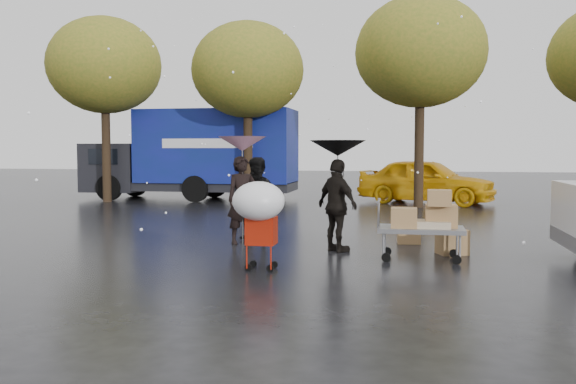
% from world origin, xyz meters
% --- Properties ---
extents(ground, '(90.00, 90.00, 0.00)m').
position_xyz_m(ground, '(0.00, 0.00, 0.00)').
color(ground, black).
rests_on(ground, ground).
extents(person_pink, '(0.80, 0.74, 1.83)m').
position_xyz_m(person_pink, '(-1.27, 1.07, 0.92)').
color(person_pink, black).
rests_on(person_pink, ground).
extents(person_middle, '(0.97, 0.80, 1.81)m').
position_xyz_m(person_middle, '(-1.03, 1.57, 0.90)').
color(person_middle, black).
rests_on(person_middle, ground).
extents(person_black, '(1.07, 1.04, 1.79)m').
position_xyz_m(person_black, '(0.79, 0.45, 0.90)').
color(person_black, black).
rests_on(person_black, ground).
extents(umbrella_pink, '(1.00, 1.00, 2.24)m').
position_xyz_m(umbrella_pink, '(-1.27, 1.07, 2.09)').
color(umbrella_pink, '#4C4C4C').
rests_on(umbrella_pink, ground).
extents(umbrella_black, '(1.08, 1.08, 2.15)m').
position_xyz_m(umbrella_black, '(0.79, 0.45, 1.99)').
color(umbrella_black, '#4C4C4C').
rests_on(umbrella_black, ground).
extents(vendor_cart, '(1.52, 0.80, 1.27)m').
position_xyz_m(vendor_cart, '(2.44, -0.17, 0.73)').
color(vendor_cart, slate).
rests_on(vendor_cart, ground).
extents(shopping_cart, '(0.84, 0.84, 1.46)m').
position_xyz_m(shopping_cart, '(-0.23, -1.73, 1.06)').
color(shopping_cart, '#AD1C09').
rests_on(shopping_cart, ground).
extents(blue_truck, '(8.30, 2.60, 3.50)m').
position_xyz_m(blue_truck, '(-6.01, 11.64, 1.76)').
color(blue_truck, navy).
rests_on(blue_truck, ground).
extents(box_ground_near, '(0.64, 0.58, 0.47)m').
position_xyz_m(box_ground_near, '(2.95, 0.57, 0.23)').
color(box_ground_near, olive).
rests_on(box_ground_near, ground).
extents(box_ground_far, '(0.50, 0.41, 0.36)m').
position_xyz_m(box_ground_far, '(2.16, 1.77, 0.18)').
color(box_ground_far, olive).
rests_on(box_ground_far, ground).
extents(yellow_taxi, '(5.26, 3.40, 1.66)m').
position_xyz_m(yellow_taxi, '(2.81, 11.54, 0.83)').
color(yellow_taxi, '#E8A60C').
rests_on(yellow_taxi, ground).
extents(tree_row, '(21.60, 4.40, 7.12)m').
position_xyz_m(tree_row, '(-0.47, 10.00, 5.02)').
color(tree_row, black).
rests_on(tree_row, ground).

